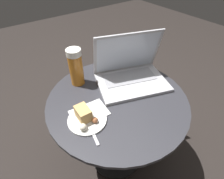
{
  "coord_description": "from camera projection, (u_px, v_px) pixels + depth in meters",
  "views": [
    {
      "loc": [
        -0.41,
        -0.5,
        1.18
      ],
      "look_at": [
        -0.03,
        0.01,
        0.63
      ],
      "focal_mm": 28.0,
      "sensor_mm": 36.0,
      "label": 1
    }
  ],
  "objects": [
    {
      "name": "ground_plane",
      "position": [
        116.0,
        154.0,
        1.26
      ],
      "size": [
        6.0,
        6.0,
        0.0
      ],
      "primitive_type": "plane",
      "color": "black"
    },
    {
      "name": "table",
      "position": [
        117.0,
        117.0,
        0.99
      ],
      "size": [
        0.72,
        0.72,
        0.56
      ],
      "color": "black",
      "rests_on": "ground_plane"
    },
    {
      "name": "napkin",
      "position": [
        90.0,
        113.0,
        0.82
      ],
      "size": [
        0.18,
        0.13,
        0.0
      ],
      "color": "white",
      "rests_on": "table"
    },
    {
      "name": "laptop",
      "position": [
        130.0,
        72.0,
        0.97
      ],
      "size": [
        0.44,
        0.37,
        0.27
      ],
      "color": "#B2B2B7",
      "rests_on": "table"
    },
    {
      "name": "beer_glass",
      "position": [
        76.0,
        67.0,
        0.92
      ],
      "size": [
        0.08,
        0.08,
        0.21
      ],
      "color": "#C6701E",
      "rests_on": "table"
    },
    {
      "name": "snack_plate",
      "position": [
        86.0,
        117.0,
        0.77
      ],
      "size": [
        0.18,
        0.18,
        0.07
      ],
      "color": "silver",
      "rests_on": "table"
    },
    {
      "name": "fork",
      "position": [
        90.0,
        126.0,
        0.76
      ],
      "size": [
        0.05,
        0.18,
        0.0
      ],
      "color": "silver",
      "rests_on": "table"
    }
  ]
}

